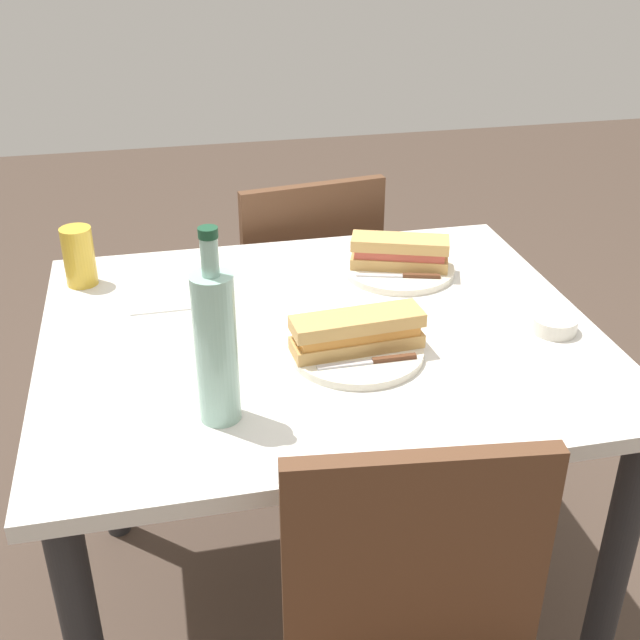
{
  "coord_description": "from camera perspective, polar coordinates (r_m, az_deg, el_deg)",
  "views": [
    {
      "loc": [
        0.29,
        1.32,
        1.52
      ],
      "look_at": [
        0.0,
        0.0,
        0.79
      ],
      "focal_mm": 45.12,
      "sensor_mm": 36.0,
      "label": 1
    }
  ],
  "objects": [
    {
      "name": "chair_near",
      "position": [
        2.25,
        -1.33,
        1.42
      ],
      "size": [
        0.45,
        0.45,
        0.87
      ],
      "color": "brown",
      "rests_on": "ground"
    },
    {
      "name": "baguette_sandwich_far",
      "position": [
        1.77,
        5.67,
        4.81
      ],
      "size": [
        0.22,
        0.14,
        0.07
      ],
      "color": "tan",
      "rests_on": "plate_far"
    },
    {
      "name": "paper_napkin",
      "position": [
        1.7,
        -11.03,
        1.65
      ],
      "size": [
        0.14,
        0.14,
        0.0
      ],
      "primitive_type": "cube",
      "rotation": [
        0.0,
        0.0,
        0.01
      ],
      "color": "white",
      "rests_on": "dining_table"
    },
    {
      "name": "ground_plane",
      "position": [
        2.04,
        0.0,
        -19.91
      ],
      "size": [
        8.0,
        8.0,
        0.0
      ],
      "primitive_type": "plane",
      "color": "#47382D"
    },
    {
      "name": "dining_table",
      "position": [
        1.61,
        0.0,
        -4.39
      ],
      "size": [
        1.06,
        0.89,
        0.77
      ],
      "color": "silver",
      "rests_on": "ground"
    },
    {
      "name": "olive_bowl",
      "position": [
        1.6,
        16.28,
        -0.29
      ],
      "size": [
        0.09,
        0.09,
        0.03
      ],
      "primitive_type": "cylinder",
      "color": "silver",
      "rests_on": "dining_table"
    },
    {
      "name": "beer_glass",
      "position": [
        1.78,
        -16.73,
        4.34
      ],
      "size": [
        0.07,
        0.07,
        0.13
      ],
      "primitive_type": "cylinder",
      "color": "gold",
      "rests_on": "dining_table"
    },
    {
      "name": "knife_near",
      "position": [
        1.42,
        3.8,
        -2.92
      ],
      "size": [
        0.18,
        0.01,
        0.01
      ],
      "color": "silver",
      "rests_on": "plate_near"
    },
    {
      "name": "knife_far",
      "position": [
        1.73,
        5.93,
        3.15
      ],
      "size": [
        0.18,
        0.06,
        0.01
      ],
      "color": "silver",
      "rests_on": "plate_far"
    },
    {
      "name": "plate_near",
      "position": [
        1.46,
        2.62,
        -2.25
      ],
      "size": [
        0.24,
        0.24,
        0.01
      ],
      "primitive_type": "cylinder",
      "color": "silver",
      "rests_on": "dining_table"
    },
    {
      "name": "water_bottle",
      "position": [
        1.24,
        -7.39,
        -1.77
      ],
      "size": [
        0.07,
        0.07,
        0.33
      ],
      "color": "#99C6B7",
      "rests_on": "dining_table"
    },
    {
      "name": "plate_far",
      "position": [
        1.79,
        5.61,
        3.6
      ],
      "size": [
        0.24,
        0.24,
        0.01
      ],
      "primitive_type": "cylinder",
      "color": "silver",
      "rests_on": "dining_table"
    },
    {
      "name": "baguette_sandwich_near",
      "position": [
        1.44,
        2.65,
        -0.84
      ],
      "size": [
        0.24,
        0.09,
        0.07
      ],
      "color": "tan",
      "rests_on": "plate_near"
    }
  ]
}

